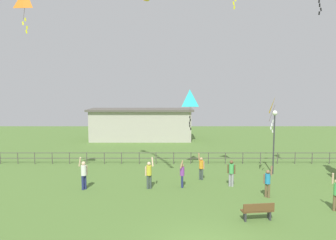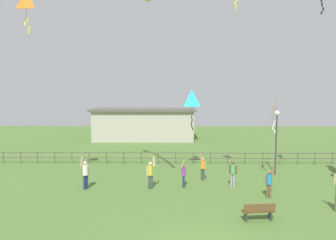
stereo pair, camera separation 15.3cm
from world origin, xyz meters
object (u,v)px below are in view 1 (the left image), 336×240
object	(u,v)px
person_6	(85,173)
kite_0	(191,101)
kite_2	(27,1)
person_0	(183,174)
kite_4	(276,106)
person_4	(202,167)
lamppost	(276,128)
person_7	(269,181)
park_bench	(259,211)
person_1	(150,173)
person_2	(232,171)

from	to	relation	value
person_6	kite_0	world-z (taller)	kite_0
person_6	kite_2	size ratio (longest dim) A/B	0.82
person_0	kite_4	distance (m)	7.51
person_4	kite_2	bearing A→B (deg)	-166.36
lamppost	person_7	world-z (taller)	lamppost
lamppost	kite_2	world-z (taller)	kite_2
person_7	kite_0	size ratio (longest dim) A/B	0.64
kite_0	person_0	bearing A→B (deg)	-99.70
person_7	kite_4	size ratio (longest dim) A/B	0.77
park_bench	kite_4	xyz separation A→B (m)	(2.81, 6.27, 4.56)
person_7	person_6	bearing A→B (deg)	172.59
person_1	person_6	world-z (taller)	person_6
person_2	kite_4	bearing A→B (deg)	21.10
person_4	person_7	world-z (taller)	person_7
person_2	person_0	bearing A→B (deg)	-176.05
park_bench	person_0	bearing A→B (deg)	124.04
person_0	kite_2	world-z (taller)	kite_2
person_1	person_7	world-z (taller)	person_1
person_0	kite_2	size ratio (longest dim) A/B	0.70
person_1	person_7	xyz separation A→B (m)	(6.79, -1.54, -0.06)
person_6	kite_4	distance (m)	12.88
kite_0	kite_2	distance (m)	12.42
person_6	kite_2	distance (m)	10.44
kite_2	person_0	bearing A→B (deg)	5.46
kite_0	kite_2	world-z (taller)	kite_2
person_7	kite_2	size ratio (longest dim) A/B	0.74
person_2	person_4	distance (m)	2.25
lamppost	park_bench	world-z (taller)	lamppost
lamppost	kite_0	size ratio (longest dim) A/B	1.58
person_0	person_7	bearing A→B (deg)	-20.77
person_2	kite_4	world-z (taller)	kite_4
lamppost	person_1	size ratio (longest dim) A/B	2.33
person_6	person_4	bearing A→B (deg)	15.46
park_bench	person_1	bearing A→B (deg)	139.06
person_1	person_7	bearing A→B (deg)	-12.83
person_0	kite_4	size ratio (longest dim) A/B	0.73
kite_0	kite_4	distance (m)	6.16
park_bench	person_7	bearing A→B (deg)	65.02
lamppost	person_7	distance (m)	5.79
person_1	kite_0	bearing A→B (deg)	59.07
kite_4	person_0	bearing A→B (deg)	-167.31
lamppost	kite_4	xyz separation A→B (m)	(-0.60, -1.71, 1.69)
person_2	person_4	bearing A→B (deg)	140.69
person_4	kite_2	distance (m)	14.64
park_bench	person_4	xyz separation A→B (m)	(-1.94, 6.53, 0.44)
person_1	person_4	world-z (taller)	person_1
park_bench	person_1	distance (m)	7.10
person_6	kite_0	bearing A→B (deg)	35.43
lamppost	kite_2	bearing A→B (deg)	-165.82
person_4	person_7	size ratio (longest dim) A/B	0.97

